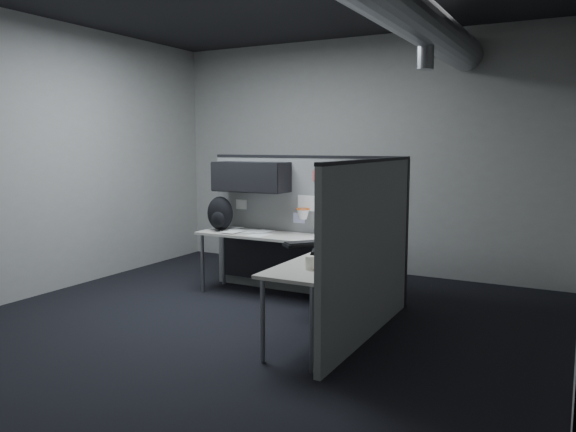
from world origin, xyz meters
The scene contains 12 objects.
room centered at (0.56, 0.00, 2.10)m, with size 5.62×5.62×3.22m.
partition_back centered at (-0.25, 1.23, 1.00)m, with size 2.44×0.42×1.63m.
partition_right centered at (1.10, 0.22, 0.82)m, with size 0.07×2.23×1.63m.
desk centered at (0.15, 0.70, 0.61)m, with size 2.31×2.11×0.73m.
monitor centered at (0.76, 0.95, 0.98)m, with size 0.56×0.56×0.48m.
keyboard centered at (0.32, 0.54, 0.75)m, with size 0.46×0.50×0.04m.
mouse centered at (0.68, 0.32, 0.75)m, with size 0.29×0.31×0.05m.
phone centered at (0.78, -0.14, 0.77)m, with size 0.27×0.29×0.11m.
bottles centered at (0.98, -0.50, 0.76)m, with size 0.13×0.18×0.08m.
cup centered at (0.82, -0.45, 0.79)m, with size 0.08×0.08×0.11m, color white.
papers centered at (-0.73, 0.99, 0.74)m, with size 0.74×0.49×0.02m.
backpack centered at (-1.06, 0.96, 0.93)m, with size 0.35×0.32×0.41m.
Camera 1 is at (2.79, -4.54, 1.76)m, focal length 35.00 mm.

